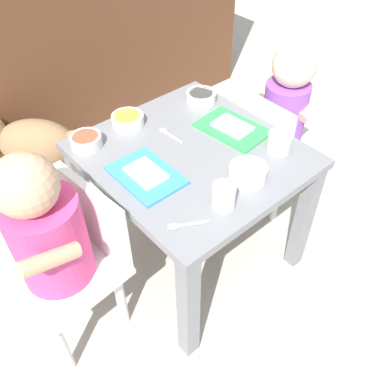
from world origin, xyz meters
The scene contains 16 objects.
ground_plane centered at (0.00, 0.00, 0.00)m, with size 7.00×7.00×0.00m, color #B2ADA3.
kitchen_cabinet_back centered at (0.00, 1.00, 0.50)m, with size 1.97×0.40×0.99m, color #56331E.
dining_table centered at (0.00, 0.00, 0.37)m, with size 0.54×0.58×0.45m.
seated_child_left centered at (-0.43, 0.03, 0.40)m, with size 0.30×0.30×0.65m.
seated_child_right centered at (0.43, 0.02, 0.39)m, with size 0.28×0.28×0.63m.
dog centered at (-0.24, 0.67, 0.22)m, with size 0.36×0.36×0.33m.
food_tray_left centered at (-0.16, 0.00, 0.46)m, with size 0.14×0.20×0.02m.
food_tray_right centered at (0.16, 0.00, 0.46)m, with size 0.16×0.22×0.02m.
water_cup_left centered at (-0.08, -0.21, 0.48)m, with size 0.06×0.06×0.06m.
water_cup_right centered at (0.19, -0.16, 0.48)m, with size 0.07×0.07×0.06m.
veggie_bowl_far centered at (-0.06, 0.23, 0.47)m, with size 0.10×0.10×0.03m.
veggie_bowl_near centered at (0.03, -0.18, 0.48)m, with size 0.10×0.10×0.04m.
cereal_bowl_right_side centered at (-0.21, 0.22, 0.47)m, with size 0.09×0.09×0.03m.
cereal_bowl_left_side centered at (0.19, 0.18, 0.47)m, with size 0.09×0.09×0.03m.
spoon_by_left_tray centered at (0.00, 0.10, 0.46)m, with size 0.02×0.10×0.01m.
spoon_by_right_tray centered at (-0.20, -0.20, 0.46)m, with size 0.09×0.06×0.01m.
Camera 1 is at (-0.61, -0.70, 1.18)m, focal length 39.01 mm.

